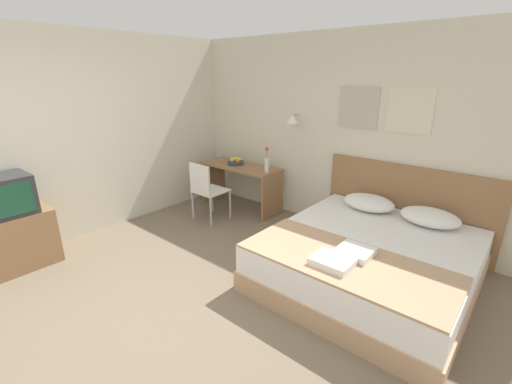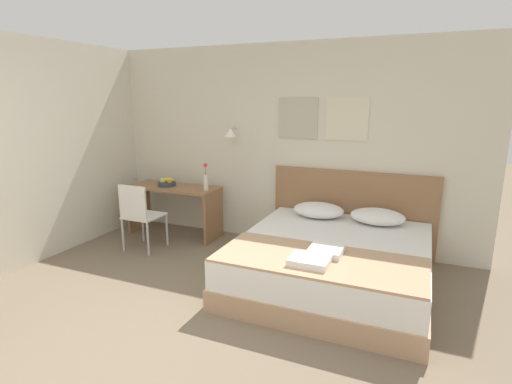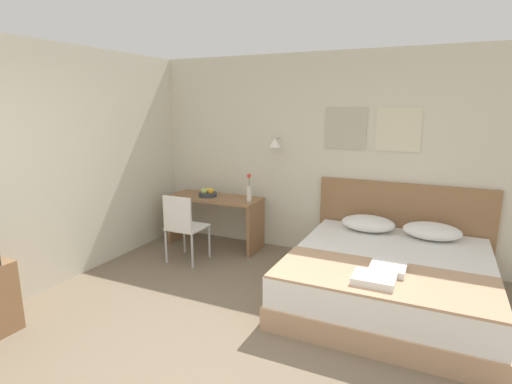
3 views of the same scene
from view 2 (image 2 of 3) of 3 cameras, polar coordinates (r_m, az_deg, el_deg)
name	(u,v)px [view 2 (image 2 of 3)]	position (r m, az deg, el deg)	size (l,w,h in m)	color
ground_plane	(131,363)	(3.42, -17.46, -22.23)	(24.00, 24.00, 0.00)	#756651
wall_back	(274,145)	(5.45, 2.58, 6.71)	(5.46, 0.31, 2.65)	beige
bed	(332,263)	(4.37, 10.80, -9.91)	(1.94, 2.07, 0.51)	tan
headboard	(351,212)	(5.27, 13.48, -2.76)	(2.06, 0.06, 1.06)	#8E6642
pillow_left	(319,210)	(5.03, 8.93, -2.56)	(0.63, 0.46, 0.18)	white
pillow_right	(377,217)	(4.91, 16.96, -3.37)	(0.63, 0.46, 0.18)	white
throw_blanket	(318,260)	(3.72, 8.91, -9.56)	(1.88, 0.83, 0.02)	tan
folded_towel_near_foot	(326,251)	(3.83, 9.97, -8.25)	(0.30, 0.29, 0.06)	white
folded_towel_mid_bed	(310,261)	(3.59, 7.65, -9.70)	(0.35, 0.28, 0.06)	white
desk	(174,200)	(5.89, -11.62, -1.12)	(1.33, 0.54, 0.72)	#8E6642
desk_chair	(139,212)	(5.35, -16.40, -2.76)	(0.44, 0.44, 0.89)	white
fruit_bowl	(167,183)	(5.88, -12.66, 1.30)	(0.26, 0.26, 0.12)	#333842
flower_vase	(206,180)	(5.48, -7.19, 1.71)	(0.07, 0.07, 0.38)	silver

